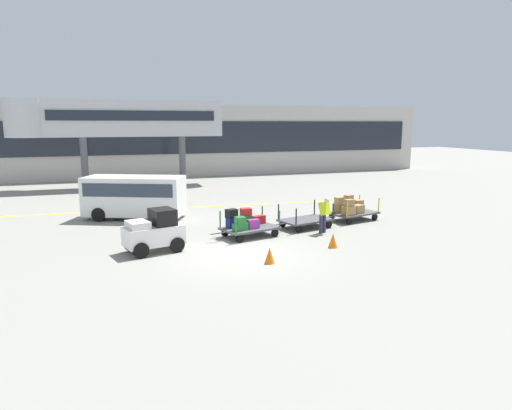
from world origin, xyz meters
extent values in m
plane|color=gray|center=(0.00, 0.00, 0.00)|extent=(120.00, 120.00, 0.00)
cube|color=yellow|center=(-1.39, 9.93, 0.00)|extent=(20.92, 1.40, 0.01)
cube|color=#BCB7AD|center=(0.00, 26.00, 3.13)|extent=(52.33, 2.40, 6.27)
cube|color=#1E232D|center=(0.00, 24.75, 3.45)|extent=(49.71, 0.12, 2.80)
cube|color=#B7B7BC|center=(-2.11, 20.00, 5.02)|extent=(12.91, 2.20, 2.60)
cylinder|color=#B7B7BC|center=(-9.17, 20.00, 5.02)|extent=(3.00, 3.00, 2.60)
cube|color=#1E232D|center=(-2.11, 18.86, 5.22)|extent=(11.62, 0.08, 0.70)
cylinder|color=#59595B|center=(-5.66, 20.00, 1.86)|extent=(0.50, 0.50, 3.72)
cylinder|color=#59595B|center=(1.44, 20.00, 1.86)|extent=(0.50, 0.50, 3.72)
cube|color=white|center=(-2.90, 1.39, 0.63)|extent=(2.31, 1.58, 0.70)
cube|color=black|center=(-2.54, 1.48, 1.28)|extent=(1.02, 1.16, 0.60)
cube|color=silver|center=(-3.46, 1.24, 1.10)|extent=(0.91, 1.08, 0.24)
cylinder|color=black|center=(-3.69, 1.72, 0.28)|extent=(0.59, 0.31, 0.56)
cylinder|color=black|center=(-3.43, 0.71, 0.28)|extent=(0.59, 0.31, 0.56)
cylinder|color=black|center=(-2.37, 2.06, 0.28)|extent=(0.59, 0.31, 0.56)
cylinder|color=black|center=(-2.11, 1.05, 0.28)|extent=(0.59, 0.31, 0.56)
cube|color=#4C4C4F|center=(1.17, 2.42, 0.36)|extent=(2.57, 1.93, 0.08)
cylinder|color=#237033|center=(-0.02, 2.79, 0.75)|extent=(0.06, 0.06, 0.70)
cylinder|color=#237033|center=(0.30, 1.54, 0.75)|extent=(0.06, 0.06, 0.70)
cylinder|color=#237033|center=(2.03, 3.31, 0.75)|extent=(0.06, 0.06, 0.70)
cylinder|color=#237033|center=(2.35, 2.06, 0.75)|extent=(0.06, 0.06, 0.70)
cylinder|color=black|center=(0.19, 2.79, 0.16)|extent=(0.33, 0.18, 0.32)
cylinder|color=black|center=(0.48, 1.63, 0.16)|extent=(0.33, 0.18, 0.32)
cylinder|color=black|center=(1.86, 3.21, 0.16)|extent=(0.33, 0.18, 0.32)
cylinder|color=black|center=(2.15, 2.06, 0.16)|extent=(0.33, 0.18, 0.32)
cylinder|color=#333333|center=(-0.28, 2.05, 0.34)|extent=(0.69, 0.22, 0.05)
cube|color=navy|center=(0.43, 2.61, 0.61)|extent=(0.49, 0.44, 0.43)
cube|color=#236B2D|center=(0.61, 1.99, 0.55)|extent=(0.66, 0.49, 0.31)
cube|color=#236B2D|center=(1.10, 2.77, 0.64)|extent=(0.54, 0.39, 0.48)
cube|color=#8C338C|center=(1.22, 2.16, 0.59)|extent=(0.54, 0.37, 0.38)
cube|color=red|center=(1.73, 2.93, 0.58)|extent=(0.64, 0.42, 0.36)
cube|color=black|center=(0.43, 2.61, 1.01)|extent=(0.53, 0.48, 0.35)
cube|color=#236B2D|center=(0.61, 1.99, 0.84)|extent=(0.45, 0.42, 0.26)
cube|color=red|center=(1.10, 2.77, 1.01)|extent=(0.45, 0.34, 0.27)
cube|color=#4C4C4F|center=(4.08, 3.17, 0.36)|extent=(2.57, 1.93, 0.08)
cylinder|color=black|center=(2.89, 3.53, 0.75)|extent=(0.06, 0.06, 0.70)
cylinder|color=black|center=(3.21, 2.28, 0.75)|extent=(0.06, 0.06, 0.70)
cylinder|color=black|center=(4.94, 4.05, 0.75)|extent=(0.06, 0.06, 0.70)
cylinder|color=black|center=(5.26, 2.80, 0.75)|extent=(0.06, 0.06, 0.70)
cylinder|color=black|center=(3.09, 3.53, 0.16)|extent=(0.33, 0.18, 0.32)
cylinder|color=black|center=(3.39, 2.38, 0.16)|extent=(0.33, 0.18, 0.32)
cylinder|color=black|center=(4.76, 3.96, 0.16)|extent=(0.33, 0.18, 0.32)
cylinder|color=black|center=(5.06, 2.80, 0.16)|extent=(0.33, 0.18, 0.32)
cylinder|color=#333333|center=(2.62, 2.80, 0.34)|extent=(0.69, 0.22, 0.05)
cube|color=#4C4C4F|center=(6.98, 3.91, 0.36)|extent=(2.57, 1.93, 0.08)
cylinder|color=gold|center=(5.80, 4.27, 0.75)|extent=(0.06, 0.06, 0.70)
cylinder|color=gold|center=(6.12, 3.02, 0.75)|extent=(0.06, 0.06, 0.70)
cylinder|color=gold|center=(7.85, 4.79, 0.75)|extent=(0.06, 0.06, 0.70)
cylinder|color=gold|center=(8.17, 3.55, 0.75)|extent=(0.06, 0.06, 0.70)
cylinder|color=black|center=(6.00, 4.27, 0.16)|extent=(0.33, 0.18, 0.32)
cylinder|color=black|center=(6.29, 3.12, 0.16)|extent=(0.33, 0.18, 0.32)
cylinder|color=black|center=(7.67, 4.70, 0.16)|extent=(0.33, 0.18, 0.32)
cylinder|color=black|center=(7.97, 3.54, 0.16)|extent=(0.33, 0.18, 0.32)
cylinder|color=#333333|center=(5.53, 3.54, 0.34)|extent=(0.69, 0.22, 0.05)
cube|color=olive|center=(6.27, 4.06, 0.62)|extent=(0.47, 0.49, 0.43)
cube|color=#A87F4C|center=(6.42, 3.40, 0.60)|extent=(0.60, 0.58, 0.40)
cube|color=olive|center=(6.90, 4.26, 0.66)|extent=(0.57, 0.59, 0.52)
cube|color=#9E7A4C|center=(7.05, 3.63, 0.60)|extent=(0.64, 0.59, 0.41)
cube|color=#A87F4C|center=(7.51, 4.39, 0.65)|extent=(0.47, 0.51, 0.51)
cube|color=tan|center=(6.27, 4.06, 1.00)|extent=(0.46, 0.38, 0.33)
cube|color=#9E7A4C|center=(6.42, 3.40, 0.97)|extent=(0.45, 0.36, 0.34)
cube|color=#9E7A4C|center=(6.90, 4.26, 1.06)|extent=(0.50, 0.42, 0.28)
cylinder|color=#2D334C|center=(4.27, 2.02, 0.41)|extent=(0.16, 0.16, 0.82)
cylinder|color=#2D334C|center=(4.45, 2.09, 0.41)|extent=(0.16, 0.16, 0.82)
cube|color=#D1E51E|center=(4.39, 1.96, 1.09)|extent=(0.52, 0.53, 0.61)
sphere|color=beige|center=(4.43, 1.84, 1.45)|extent=(0.22, 0.22, 0.22)
cube|color=white|center=(-3.09, 7.84, 1.15)|extent=(5.16, 3.71, 1.90)
cube|color=#2D3847|center=(-3.09, 7.84, 1.55)|extent=(4.82, 3.59, 0.64)
cylinder|color=black|center=(-4.80, 7.65, 0.34)|extent=(0.72, 0.50, 0.68)
cylinder|color=black|center=(-2.09, 6.43, 0.34)|extent=(0.72, 0.50, 0.68)
cone|color=orange|center=(3.64, -0.23, 0.28)|extent=(0.36, 0.36, 0.55)
cone|color=orange|center=(0.64, -1.34, 0.28)|extent=(0.36, 0.36, 0.55)
camera|label=1|loc=(-4.64, -15.35, 4.70)|focal=32.17mm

